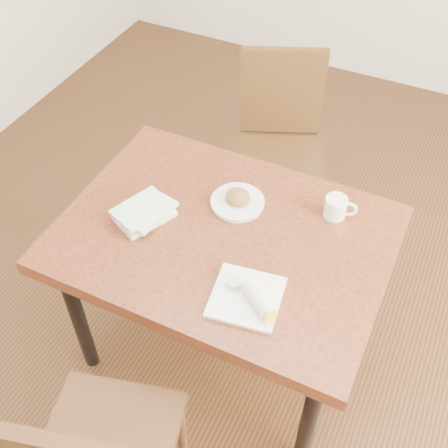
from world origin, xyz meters
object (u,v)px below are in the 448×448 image
at_px(coffee_mug, 337,207).
at_px(book_stack, 145,212).
at_px(table, 224,248).
at_px(plate_burrito, 250,298).
at_px(plate_scone, 238,200).
at_px(chair_far, 280,136).

xyz_separation_m(coffee_mug, book_stack, (-0.63, -0.32, -0.02)).
xyz_separation_m(table, plate_burrito, (0.21, -0.24, 0.10)).
height_order(plate_scone, book_stack, plate_scone).
bearing_deg(book_stack, plate_burrito, -19.85).
bearing_deg(plate_burrito, coffee_mug, 75.66).
bearing_deg(coffee_mug, book_stack, -153.50).
bearing_deg(coffee_mug, plate_scone, -163.58).
height_order(coffee_mug, book_stack, coffee_mug).
distance_m(plate_scone, book_stack, 0.35).
height_order(chair_far, coffee_mug, chair_far).
height_order(table, coffee_mug, coffee_mug).
relative_size(table, coffee_mug, 9.70).
bearing_deg(coffee_mug, table, -141.82).
distance_m(coffee_mug, book_stack, 0.71).
height_order(plate_scone, plate_burrito, plate_burrito).
xyz_separation_m(plate_scone, book_stack, (-0.28, -0.21, 0.01)).
distance_m(chair_far, plate_scone, 0.75).
bearing_deg(book_stack, coffee_mug, 26.50).
relative_size(chair_far, plate_scone, 4.63).
xyz_separation_m(table, book_stack, (-0.30, -0.05, 0.11)).
relative_size(plate_scone, coffee_mug, 1.68).
relative_size(chair_far, plate_burrito, 3.75).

